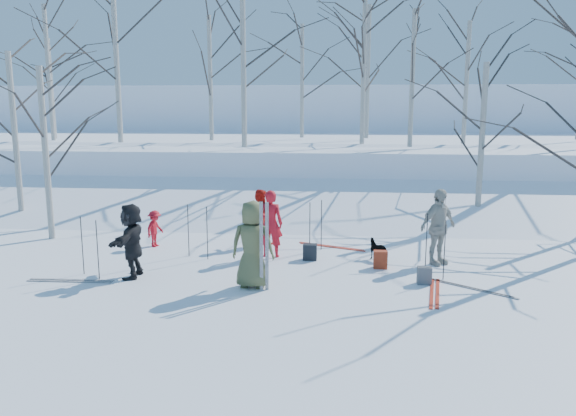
# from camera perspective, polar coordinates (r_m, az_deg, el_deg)

# --- Properties ---
(ground) EXTENTS (120.00, 120.00, 0.00)m
(ground) POSITION_cam_1_polar(r_m,az_deg,el_deg) (12.73, -0.65, -7.00)
(ground) COLOR white
(ground) RESTS_ON ground
(snow_ramp) EXTENTS (70.00, 9.49, 4.12)m
(snow_ramp) POSITION_cam_1_polar(r_m,az_deg,el_deg) (19.46, 1.54, -0.40)
(snow_ramp) COLOR white
(snow_ramp) RESTS_ON ground
(snow_plateau) EXTENTS (70.00, 18.00, 2.20)m
(snow_plateau) POSITION_cam_1_polar(r_m,az_deg,el_deg) (29.23, 2.91, 4.93)
(snow_plateau) COLOR white
(snow_plateau) RESTS_ON ground
(far_hill) EXTENTS (90.00, 30.00, 6.00)m
(far_hill) POSITION_cam_1_polar(r_m,az_deg,el_deg) (50.12, 4.02, 8.37)
(far_hill) COLOR white
(far_hill) RESTS_ON ground
(skier_olive_center) EXTENTS (0.94, 0.64, 1.86)m
(skier_olive_center) POSITION_cam_1_polar(r_m,az_deg,el_deg) (11.80, -3.65, -3.72)
(skier_olive_center) COLOR #4F5432
(skier_olive_center) RESTS_ON ground
(skier_red_north) EXTENTS (0.65, 0.44, 1.72)m
(skier_red_north) POSITION_cam_1_polar(r_m,az_deg,el_deg) (14.17, -1.79, -1.60)
(skier_red_north) COLOR red
(skier_red_north) RESTS_ON ground
(skier_redor_behind) EXTENTS (0.81, 0.66, 1.55)m
(skier_redor_behind) POSITION_cam_1_polar(r_m,az_deg,el_deg) (15.38, -2.92, -0.95)
(skier_redor_behind) COLOR red
(skier_redor_behind) RESTS_ON ground
(skier_red_seated) EXTENTS (0.54, 0.72, 1.00)m
(skier_red_seated) POSITION_cam_1_polar(r_m,az_deg,el_deg) (15.67, -13.37, -2.05)
(skier_red_seated) COLOR red
(skier_red_seated) RESTS_ON ground
(skier_cream_east) EXTENTS (1.14, 1.02, 1.85)m
(skier_cream_east) POSITION_cam_1_polar(r_m,az_deg,el_deg) (13.95, 14.99, -1.86)
(skier_cream_east) COLOR beige
(skier_cream_east) RESTS_ON ground
(skier_grey_west) EXTENTS (0.52, 1.56, 1.68)m
(skier_grey_west) POSITION_cam_1_polar(r_m,az_deg,el_deg) (12.97, -15.60, -3.21)
(skier_grey_west) COLOR black
(skier_grey_west) RESTS_ON ground
(dog) EXTENTS (0.66, 0.61, 0.52)m
(dog) POSITION_cam_1_polar(r_m,az_deg,el_deg) (14.20, 9.24, -4.17)
(dog) COLOR black
(dog) RESTS_ON ground
(upright_ski_left) EXTENTS (0.10, 0.17, 1.90)m
(upright_ski_left) POSITION_cam_1_polar(r_m,az_deg,el_deg) (11.53, -2.73, -3.96)
(upright_ski_left) COLOR silver
(upright_ski_left) RESTS_ON ground
(upright_ski_right) EXTENTS (0.11, 0.23, 1.89)m
(upright_ski_right) POSITION_cam_1_polar(r_m,az_deg,el_deg) (11.52, -2.16, -3.96)
(upright_ski_right) COLOR silver
(upright_ski_right) RESTS_ON ground
(ski_pair_a) EXTENTS (2.02, 2.09, 0.02)m
(ski_pair_a) POSITION_cam_1_polar(r_m,az_deg,el_deg) (12.55, 18.13, -7.74)
(ski_pair_a) COLOR silver
(ski_pair_a) RESTS_ON ground
(ski_pair_b) EXTENTS (0.29, 1.91, 0.02)m
(ski_pair_b) POSITION_cam_1_polar(r_m,az_deg,el_deg) (13.31, -21.23, -6.90)
(ski_pair_b) COLOR silver
(ski_pair_b) RESTS_ON ground
(ski_pair_c) EXTENTS (1.52, 2.04, 0.02)m
(ski_pair_c) POSITION_cam_1_polar(r_m,az_deg,el_deg) (15.35, 4.43, -3.93)
(ski_pair_c) COLOR red
(ski_pair_c) RESTS_ON ground
(ski_pair_d) EXTENTS (0.83, 1.97, 0.02)m
(ski_pair_d) POSITION_cam_1_polar(r_m,az_deg,el_deg) (12.03, 14.67, -8.35)
(ski_pair_d) COLOR red
(ski_pair_d) RESTS_ON ground
(ski_pole_a) EXTENTS (0.02, 0.02, 1.34)m
(ski_pole_a) POSITION_cam_1_polar(r_m,az_deg,el_deg) (13.49, 13.88, -3.34)
(ski_pole_a) COLOR black
(ski_pole_a) RESTS_ON ground
(ski_pole_b) EXTENTS (0.02, 0.02, 1.34)m
(ski_pole_b) POSITION_cam_1_polar(r_m,az_deg,el_deg) (12.81, 15.61, -4.16)
(ski_pole_b) COLOR black
(ski_pole_b) RESTS_ON ground
(ski_pole_c) EXTENTS (0.02, 0.02, 1.34)m
(ski_pole_c) POSITION_cam_1_polar(r_m,az_deg,el_deg) (14.92, 3.41, -1.73)
(ski_pole_c) COLOR black
(ski_pole_c) RESTS_ON ground
(ski_pole_d) EXTENTS (0.02, 0.02, 1.34)m
(ski_pole_d) POSITION_cam_1_polar(r_m,az_deg,el_deg) (14.11, -8.21, -2.54)
(ski_pole_d) COLOR black
(ski_pole_d) RESTS_ON ground
(ski_pole_e) EXTENTS (0.02, 0.02, 1.34)m
(ski_pole_e) POSITION_cam_1_polar(r_m,az_deg,el_deg) (13.59, -15.54, -3.32)
(ski_pole_e) COLOR black
(ski_pole_e) RESTS_ON ground
(ski_pole_f) EXTENTS (0.02, 0.02, 1.34)m
(ski_pole_f) POSITION_cam_1_polar(r_m,az_deg,el_deg) (13.57, -20.18, -3.61)
(ski_pole_f) COLOR black
(ski_pole_f) RESTS_ON ground
(ski_pole_g) EXTENTS (0.02, 0.02, 1.34)m
(ski_pole_g) POSITION_cam_1_polar(r_m,az_deg,el_deg) (14.48, -10.10, -2.25)
(ski_pole_g) COLOR black
(ski_pole_g) RESTS_ON ground
(ski_pole_h) EXTENTS (0.02, 0.02, 1.34)m
(ski_pole_h) POSITION_cam_1_polar(r_m,az_deg,el_deg) (14.56, 2.23, -2.03)
(ski_pole_h) COLOR black
(ski_pole_h) RESTS_ON ground
(ski_pole_i) EXTENTS (0.02, 0.02, 1.34)m
(ski_pole_i) POSITION_cam_1_polar(r_m,az_deg,el_deg) (13.05, -18.78, -4.06)
(ski_pole_i) COLOR black
(ski_pole_i) RESTS_ON ground
(backpack_red) EXTENTS (0.32, 0.22, 0.42)m
(backpack_red) POSITION_cam_1_polar(r_m,az_deg,el_deg) (13.49, 9.37, -5.19)
(backpack_red) COLOR maroon
(backpack_red) RESTS_ON ground
(backpack_grey) EXTENTS (0.30, 0.20, 0.38)m
(backpack_grey) POSITION_cam_1_polar(r_m,az_deg,el_deg) (12.53, 13.68, -6.68)
(backpack_grey) COLOR #505357
(backpack_grey) RESTS_ON ground
(backpack_dark) EXTENTS (0.34, 0.24, 0.40)m
(backpack_dark) POSITION_cam_1_polar(r_m,az_deg,el_deg) (14.03, 2.24, -4.49)
(backpack_dark) COLOR black
(backpack_dark) RESTS_ON ground
(birch_plateau_a) EXTENTS (4.20, 4.20, 5.14)m
(birch_plateau_a) POSITION_cam_1_polar(r_m,az_deg,el_deg) (22.42, 12.51, 12.66)
(birch_plateau_a) COLOR silver
(birch_plateau_a) RESTS_ON snow_plateau
(birch_plateau_b) EXTENTS (4.41, 4.41, 5.45)m
(birch_plateau_b) POSITION_cam_1_polar(r_m,az_deg,el_deg) (28.20, 1.43, 12.72)
(birch_plateau_b) COLOR silver
(birch_plateau_b) RESTS_ON snow_plateau
(birch_plateau_c) EXTENTS (5.83, 5.83, 7.47)m
(birch_plateau_c) POSITION_cam_1_polar(r_m,az_deg,el_deg) (25.65, -17.07, 14.76)
(birch_plateau_c) COLOR silver
(birch_plateau_c) RESTS_ON snow_plateau
(birch_plateau_e) EXTENTS (4.08, 4.08, 4.97)m
(birch_plateau_e) POSITION_cam_1_polar(r_m,az_deg,el_deg) (24.87, 17.67, 11.99)
(birch_plateau_e) COLOR silver
(birch_plateau_e) RESTS_ON snow_plateau
(birch_plateau_f) EXTENTS (5.01, 5.01, 6.30)m
(birch_plateau_f) POSITION_cam_1_polar(r_m,az_deg,el_deg) (21.89, -4.56, 14.45)
(birch_plateau_f) COLOR silver
(birch_plateau_f) RESTS_ON snow_plateau
(birch_plateau_h) EXTENTS (4.79, 4.79, 5.99)m
(birch_plateau_h) POSITION_cam_1_polar(r_m,az_deg,el_deg) (28.11, -23.13, 12.46)
(birch_plateau_h) COLOR silver
(birch_plateau_h) RESTS_ON snow_plateau
(birch_plateau_i) EXTENTS (4.68, 4.68, 5.82)m
(birch_plateau_i) POSITION_cam_1_polar(r_m,az_deg,el_deg) (23.66, 7.68, 13.52)
(birch_plateau_i) COLOR silver
(birch_plateau_i) RESTS_ON snow_plateau
(birch_plateau_j) EXTENTS (4.47, 4.47, 5.53)m
(birch_plateau_j) POSITION_cam_1_polar(r_m,az_deg,el_deg) (26.22, -7.91, 12.88)
(birch_plateau_j) COLOR silver
(birch_plateau_j) RESTS_ON snow_plateau
(birch_plateau_k) EXTENTS (4.97, 4.97, 6.24)m
(birch_plateau_k) POSITION_cam_1_polar(r_m,az_deg,el_deg) (27.87, 8.12, 13.46)
(birch_plateau_k) COLOR silver
(birch_plateau_k) RESTS_ON snow_plateau
(birch_plateau_l) EXTENTS (3.88, 3.88, 4.68)m
(birch_plateau_l) POSITION_cam_1_polar(r_m,az_deg,el_deg) (29.61, -22.90, 11.07)
(birch_plateau_l) COLOR silver
(birch_plateau_l) RESTS_ON snow_plateau
(birch_edge_a) EXTENTS (4.01, 4.01, 4.87)m
(birch_edge_a) POSITION_cam_1_polar(r_m,az_deg,el_deg) (17.30, -23.40, 5.03)
(birch_edge_a) COLOR silver
(birch_edge_a) RESTS_ON ground
(birch_edge_d) EXTENTS (4.44, 4.44, 5.49)m
(birch_edge_d) POSITION_cam_1_polar(r_m,az_deg,el_deg) (20.36, -25.97, 6.40)
(birch_edge_d) COLOR silver
(birch_edge_d) RESTS_ON ground
(birch_edge_e) EXTENTS (4.17, 4.17, 5.11)m
(birch_edge_e) POSITION_cam_1_polar(r_m,az_deg,el_deg) (18.78, 19.06, 6.04)
(birch_edge_e) COLOR silver
(birch_edge_e) RESTS_ON ground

